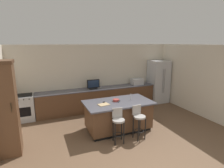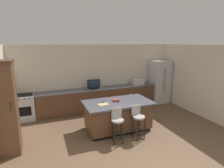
% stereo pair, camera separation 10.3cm
% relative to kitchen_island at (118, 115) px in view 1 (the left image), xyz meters
% --- Properties ---
extents(ground_plane, '(17.23, 17.23, 0.00)m').
position_rel_kitchen_island_xyz_m(ground_plane, '(0.02, -2.02, -0.47)').
color(ground_plane, brown).
extents(wall_back, '(7.17, 0.12, 2.66)m').
position_rel_kitchen_island_xyz_m(wall_back, '(0.02, 2.29, 0.86)').
color(wall_back, beige).
rests_on(wall_back, ground_plane).
extents(wall_right, '(0.12, 4.71, 2.66)m').
position_rel_kitchen_island_xyz_m(wall_right, '(3.41, 0.14, 0.86)').
color(wall_right, beige).
rests_on(wall_right, ground_plane).
extents(counter_back, '(4.90, 0.62, 0.92)m').
position_rel_kitchen_island_xyz_m(counter_back, '(-0.01, 1.91, -0.01)').
color(counter_back, brown).
rests_on(counter_back, ground_plane).
extents(kitchen_island, '(2.11, 1.17, 0.93)m').
position_rel_kitchen_island_xyz_m(kitchen_island, '(0.00, 0.00, 0.00)').
color(kitchen_island, black).
rests_on(kitchen_island, ground_plane).
extents(refrigerator, '(0.84, 0.76, 1.94)m').
position_rel_kitchen_island_xyz_m(refrigerator, '(2.87, 1.85, 0.50)').
color(refrigerator, '#B7BABF').
rests_on(refrigerator, ground_plane).
extents(range_oven, '(0.78, 0.63, 0.94)m').
position_rel_kitchen_island_xyz_m(range_oven, '(-2.86, 1.91, -0.01)').
color(range_oven, '#B7BABF').
rests_on(range_oven, ground_plane).
extents(cabinet_tower, '(0.54, 0.57, 2.34)m').
position_rel_kitchen_island_xyz_m(cabinet_tower, '(-3.03, -0.16, 0.74)').
color(cabinet_tower, brown).
rests_on(cabinet_tower, ground_plane).
extents(microwave, '(0.48, 0.36, 0.27)m').
position_rel_kitchen_island_xyz_m(microwave, '(1.77, 1.91, 0.58)').
color(microwave, '#B7BABF').
rests_on(microwave, counter_back).
extents(tv_monitor, '(0.51, 0.16, 0.38)m').
position_rel_kitchen_island_xyz_m(tv_monitor, '(-0.25, 1.86, 0.62)').
color(tv_monitor, black).
rests_on(tv_monitor, counter_back).
extents(sink_faucet_back, '(0.02, 0.02, 0.24)m').
position_rel_kitchen_island_xyz_m(sink_faucet_back, '(0.12, 2.01, 0.57)').
color(sink_faucet_back, '#B2B2B7').
rests_on(sink_faucet_back, counter_back).
extents(sink_faucet_island, '(0.02, 0.02, 0.22)m').
position_rel_kitchen_island_xyz_m(sink_faucet_island, '(0.44, 0.00, 0.56)').
color(sink_faucet_island, '#B2B2B7').
rests_on(sink_faucet_island, kitchen_island).
extents(bar_stool_left, '(0.34, 0.36, 0.96)m').
position_rel_kitchen_island_xyz_m(bar_stool_left, '(-0.32, -0.70, 0.10)').
color(bar_stool_left, gray).
rests_on(bar_stool_left, ground_plane).
extents(bar_stool_right, '(0.34, 0.35, 0.98)m').
position_rel_kitchen_island_xyz_m(bar_stool_right, '(0.31, -0.74, 0.12)').
color(bar_stool_right, gray).
rests_on(bar_stool_right, ground_plane).
extents(fruit_bowl, '(0.20, 0.20, 0.06)m').
position_rel_kitchen_island_xyz_m(fruit_bowl, '(-0.04, 0.09, 0.48)').
color(fruit_bowl, '#993833').
rests_on(fruit_bowl, kitchen_island).
extents(cell_phone, '(0.13, 0.17, 0.01)m').
position_rel_kitchen_island_xyz_m(cell_phone, '(-0.45, 0.10, 0.46)').
color(cell_phone, black).
rests_on(cell_phone, kitchen_island).
extents(tv_remote, '(0.15, 0.16, 0.02)m').
position_rel_kitchen_island_xyz_m(tv_remote, '(0.02, 0.00, 0.46)').
color(tv_remote, black).
rests_on(tv_remote, kitchen_island).
extents(cutting_board, '(0.36, 0.28, 0.02)m').
position_rel_kitchen_island_xyz_m(cutting_board, '(-0.52, -0.10, 0.46)').
color(cutting_board, tan).
rests_on(cutting_board, kitchen_island).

